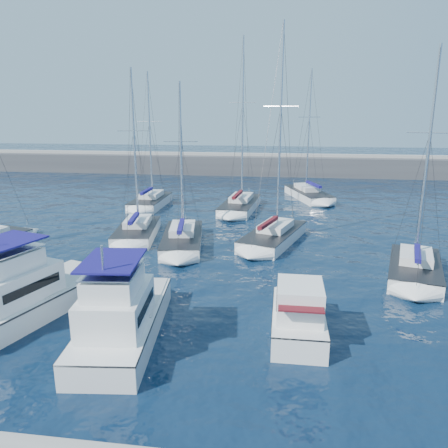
# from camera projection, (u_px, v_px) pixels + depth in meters

# --- Properties ---
(ground) EXTENTS (220.00, 220.00, 0.00)m
(ground) POSITION_uv_depth(u_px,v_px,m) (173.00, 314.00, 22.98)
(ground) COLOR black
(ground) RESTS_ON ground
(breakwater) EXTENTS (160.00, 6.00, 4.45)m
(breakwater) POSITION_uv_depth(u_px,v_px,m) (250.00, 168.00, 72.54)
(breakwater) COLOR #424244
(breakwater) RESTS_ON ground
(motor_yacht_port_inner) EXTENTS (5.93, 9.71, 4.69)m
(motor_yacht_port_inner) POSITION_uv_depth(u_px,v_px,m) (25.00, 295.00, 22.54)
(motor_yacht_port_inner) COLOR silver
(motor_yacht_port_inner) RESTS_ON ground
(motor_yacht_stbd_inner) EXTENTS (4.04, 9.00, 4.69)m
(motor_yacht_stbd_inner) POSITION_uv_depth(u_px,v_px,m) (121.00, 318.00, 20.03)
(motor_yacht_stbd_inner) COLOR silver
(motor_yacht_stbd_inner) RESTS_ON ground
(motor_yacht_stbd_outer) EXTENTS (2.46, 5.35, 3.20)m
(motor_yacht_stbd_outer) POSITION_uv_depth(u_px,v_px,m) (298.00, 318.00, 20.51)
(motor_yacht_stbd_outer) COLOR white
(motor_yacht_stbd_outer) RESTS_ON ground
(sailboat_mid_b) EXTENTS (4.17, 7.86, 13.98)m
(sailboat_mid_b) POSITION_uv_depth(u_px,v_px,m) (137.00, 231.00, 36.66)
(sailboat_mid_b) COLOR white
(sailboat_mid_b) RESTS_ON ground
(sailboat_mid_c) EXTENTS (4.27, 8.65, 12.81)m
(sailboat_mid_c) POSITION_uv_depth(u_px,v_px,m) (182.00, 239.00, 34.42)
(sailboat_mid_c) COLOR silver
(sailboat_mid_c) RESTS_ON ground
(sailboat_mid_d) EXTENTS (5.58, 9.01, 17.14)m
(sailboat_mid_d) POSITION_uv_depth(u_px,v_px,m) (274.00, 236.00, 35.25)
(sailboat_mid_d) COLOR silver
(sailboat_mid_d) RESTS_ON ground
(sailboat_mid_e) EXTENTS (4.80, 7.82, 14.48)m
(sailboat_mid_e) POSITION_uv_depth(u_px,v_px,m) (415.00, 268.00, 28.01)
(sailboat_mid_e) COLOR silver
(sailboat_mid_e) RESTS_ON ground
(sailboat_back_a) EXTENTS (3.12, 7.61, 14.64)m
(sailboat_back_a) POSITION_uv_depth(u_px,v_px,m) (151.00, 202.00, 48.37)
(sailboat_back_a) COLOR silver
(sailboat_back_a) RESTS_ON ground
(sailboat_back_b) EXTENTS (3.99, 9.13, 17.89)m
(sailboat_back_b) POSITION_uv_depth(u_px,v_px,m) (240.00, 205.00, 46.57)
(sailboat_back_b) COLOR white
(sailboat_back_b) RESTS_ON ground
(sailboat_back_c) EXTENTS (5.76, 9.46, 15.32)m
(sailboat_back_c) POSITION_uv_depth(u_px,v_px,m) (308.00, 194.00, 52.65)
(sailboat_back_c) COLOR silver
(sailboat_back_c) RESTS_ON ground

